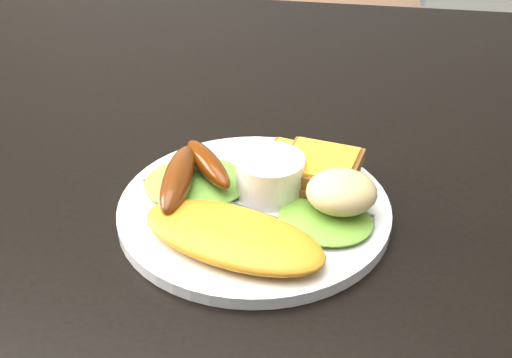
# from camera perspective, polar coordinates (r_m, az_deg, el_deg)

# --- Properties ---
(dining_table) EXTENTS (1.20, 0.80, 0.04)m
(dining_table) POSITION_cam_1_polar(r_m,az_deg,el_deg) (0.78, -5.95, 3.15)
(dining_table) COLOR black
(dining_table) RESTS_ON ground
(dining_chair) EXTENTS (0.51, 0.51, 0.05)m
(dining_chair) POSITION_cam_1_polar(r_m,az_deg,el_deg) (1.83, 6.30, 11.73)
(dining_chair) COLOR #9F6E52
(dining_chair) RESTS_ON ground
(person) EXTENTS (0.52, 0.39, 1.33)m
(person) POSITION_cam_1_polar(r_m,az_deg,el_deg) (1.27, -1.55, 12.35)
(person) COLOR navy
(person) RESTS_ON ground
(plate) EXTENTS (0.24, 0.24, 0.01)m
(plate) POSITION_cam_1_polar(r_m,az_deg,el_deg) (0.62, -0.14, -2.50)
(plate) COLOR white
(plate) RESTS_ON dining_table
(lettuce_left) EXTENTS (0.11, 0.11, 0.01)m
(lettuce_left) POSITION_cam_1_polar(r_m,az_deg,el_deg) (0.64, -4.80, -0.26)
(lettuce_left) COLOR #629920
(lettuce_left) RESTS_ON plate
(lettuce_right) EXTENTS (0.10, 0.10, 0.01)m
(lettuce_right) POSITION_cam_1_polar(r_m,az_deg,el_deg) (0.60, 5.59, -3.23)
(lettuce_right) COLOR #579C2A
(lettuce_right) RESTS_ON plate
(omelette) EXTENTS (0.17, 0.12, 0.02)m
(omelette) POSITION_cam_1_polar(r_m,az_deg,el_deg) (0.57, -1.86, -4.58)
(omelette) COLOR #FF9D30
(omelette) RESTS_ON plate
(sausage_a) EXTENTS (0.03, 0.10, 0.03)m
(sausage_a) POSITION_cam_1_polar(r_m,az_deg,el_deg) (0.62, -6.27, 0.05)
(sausage_a) COLOR #5C290D
(sausage_a) RESTS_ON lettuce_left
(sausage_b) EXTENTS (0.07, 0.08, 0.02)m
(sausage_b) POSITION_cam_1_polar(r_m,az_deg,el_deg) (0.64, -3.87, 1.23)
(sausage_b) COLOR #6A2B08
(sausage_b) RESTS_ON lettuce_left
(ramekin) EXTENTS (0.07, 0.07, 0.04)m
(ramekin) POSITION_cam_1_polar(r_m,az_deg,el_deg) (0.62, 1.14, 0.26)
(ramekin) COLOR white
(ramekin) RESTS_ON plate
(toast_a) EXTENTS (0.10, 0.10, 0.01)m
(toast_a) POSITION_cam_1_polar(r_m,az_deg,el_deg) (0.65, 3.60, 0.61)
(toast_a) COLOR brown
(toast_a) RESTS_ON plate
(toast_b) EXTENTS (0.08, 0.08, 0.01)m
(toast_b) POSITION_cam_1_polar(r_m,az_deg,el_deg) (0.64, 5.20, 1.06)
(toast_b) COLOR brown
(toast_b) RESTS_ON toast_a
(potato_salad) EXTENTS (0.07, 0.07, 0.03)m
(potato_salad) POSITION_cam_1_polar(r_m,az_deg,el_deg) (0.60, 6.86, -1.04)
(potato_salad) COLOR beige
(potato_salad) RESTS_ON lettuce_right
(fork) EXTENTS (0.15, 0.07, 0.00)m
(fork) POSITION_cam_1_polar(r_m,az_deg,el_deg) (0.62, -2.93, -2.04)
(fork) COLOR #ADAFB7
(fork) RESTS_ON plate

